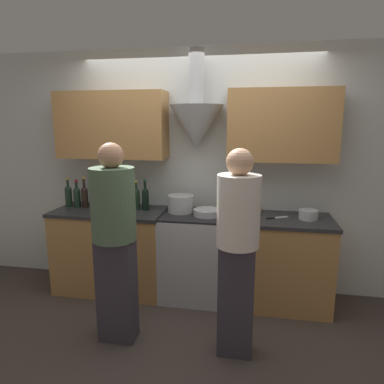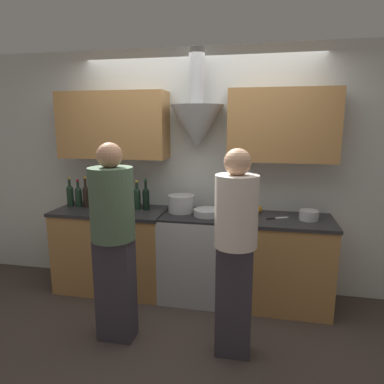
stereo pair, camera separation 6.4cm
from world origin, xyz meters
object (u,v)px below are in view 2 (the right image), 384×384
Objects in this scene: saucepan at (309,215)px; wine_bottle_4 at (103,195)px; orange_fruit at (258,209)px; person_foreground_right at (235,245)px; wine_bottle_5 at (111,196)px; wine_bottle_2 at (86,195)px; wine_bottle_7 at (129,198)px; wine_bottle_1 at (78,196)px; wine_bottle_3 at (95,195)px; wine_bottle_0 at (70,194)px; stove_range at (194,255)px; wine_bottle_8 at (137,197)px; stock_pot at (181,204)px; mixing_bowl at (207,212)px; person_foreground_left at (113,235)px; wine_bottle_6 at (120,197)px; wine_bottle_9 at (146,197)px.

wine_bottle_4 is at bearing 178.85° from saucepan.
orange_fruit is 1.05m from person_foreground_right.
wine_bottle_5 reaches higher than orange_fruit.
wine_bottle_2 is at bearing 178.99° from saucepan.
person_foreground_right reaches higher than wine_bottle_7.
orange_fruit is (1.67, 0.13, -0.11)m from wine_bottle_4.
wine_bottle_3 reaches higher than wine_bottle_1.
stove_range is at bearing -2.27° from wine_bottle_0.
wine_bottle_1 is at bearing -178.95° from wine_bottle_8.
wine_bottle_1 is 0.39m from wine_bottle_5.
orange_fruit is (1.78, 0.11, -0.09)m from wine_bottle_3.
wine_bottle_5 is 1.24× the size of stock_pot.
orange_fruit is at bearing 4.24° from wine_bottle_5.
orange_fruit is at bearing 160.56° from saucepan.
wine_bottle_3 reaches higher than stock_pot.
wine_bottle_2 reaches higher than wine_bottle_1.
wine_bottle_7 is 0.19× the size of person_foreground_right.
wine_bottle_2 is 0.97× the size of wine_bottle_4.
wine_bottle_1 is 0.89× the size of wine_bottle_2.
orange_fruit is at bearing 3.20° from wine_bottle_0.
wine_bottle_5 reaches higher than mixing_bowl.
stove_range is 3.25× the size of mixing_bowl.
person_foreground_left reaches higher than person_foreground_right.
wine_bottle_4 reaches higher than wine_bottle_0.
stock_pot is 1.49× the size of saucepan.
wine_bottle_7 is at bearing 9.06° from wine_bottle_6.
wine_bottle_0 is 0.98× the size of wine_bottle_3.
saucepan is at bearing -1.91° from wine_bottle_7.
stock_pot is (0.39, -0.01, -0.05)m from wine_bottle_9.
person_foreground_right reaches higher than wine_bottle_4.
wine_bottle_0 is at bearing 176.47° from mixing_bowl.
wine_bottle_6 is 0.30m from wine_bottle_9.
mixing_bowl is at bearing -5.05° from wine_bottle_5.
wine_bottle_8 reaches higher than saucepan.
wine_bottle_6 reaches higher than wine_bottle_1.
wine_bottle_5 is at bearing 175.86° from wine_bottle_6.
person_foreground_left is (0.23, -0.92, -0.11)m from wine_bottle_7.
wine_bottle_5 is at bearing -178.64° from wine_bottle_9.
wine_bottle_0 is (-1.43, 0.06, 0.58)m from stove_range.
wine_bottle_4 reaches higher than orange_fruit.
person_foreground_left reaches higher than wine_bottle_5.
wine_bottle_5 is 1.02× the size of wine_bottle_9.
wine_bottle_2 reaches higher than stock_pot.
person_foreground_right is at bearing -25.70° from wine_bottle_0.
wine_bottle_4 is 0.49m from wine_bottle_9.
wine_bottle_9 is at bearing 92.24° from person_foreground_left.
person_foreground_left is at bearing -152.20° from saucepan.
wine_bottle_6 is at bearing -176.72° from wine_bottle_9.
saucepan is at bearing -1.22° from wine_bottle_0.
wine_bottle_9 is at bearing 2.25° from wine_bottle_4.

